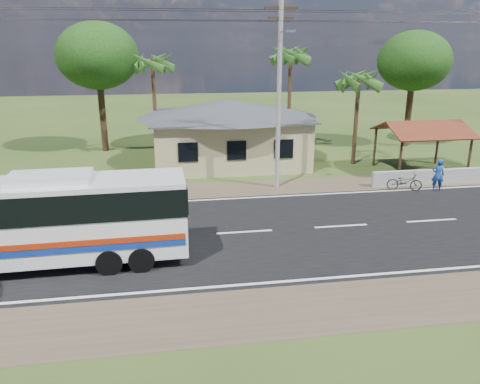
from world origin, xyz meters
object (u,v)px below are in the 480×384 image
at_px(motorcycle, 404,182).
at_px(person, 438,175).
at_px(coach_bus, 27,216).
at_px(waiting_shed, 423,130).

height_order(motorcycle, person, person).
bearing_deg(motorcycle, person, -82.60).
distance_m(coach_bus, person, 21.27).
relative_size(coach_bus, person, 6.28).
xyz_separation_m(waiting_shed, motorcycle, (-2.97, -3.80, -2.22)).
relative_size(motorcycle, person, 1.05).
distance_m(waiting_shed, person, 4.64).
xyz_separation_m(waiting_shed, coach_bus, (-21.40, -10.58, -0.67)).
relative_size(coach_bus, motorcycle, 5.98).
height_order(waiting_shed, person, waiting_shed).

